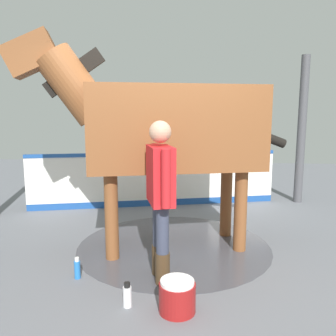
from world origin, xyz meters
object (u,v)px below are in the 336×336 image
(handler, at_px, (160,190))
(bottle_shampoo, at_px, (127,296))
(bottle_spray, at_px, (77,269))
(horse, at_px, (165,127))
(wash_bucket, at_px, (177,296))

(handler, bearing_deg, bottle_shampoo, -130.22)
(bottle_shampoo, relative_size, bottle_spray, 0.99)
(horse, xyz_separation_m, bottle_spray, (-0.97, 0.82, -1.45))
(wash_bucket, bearing_deg, handler, 20.46)
(wash_bucket, bearing_deg, bottle_shampoo, 86.21)
(bottle_spray, bearing_deg, horse, -39.98)
(wash_bucket, distance_m, bottle_spray, 1.20)
(handler, distance_m, wash_bucket, 1.02)
(bottle_spray, bearing_deg, handler, -84.23)
(bottle_shampoo, height_order, bottle_spray, bottle_spray)
(wash_bucket, bearing_deg, bottle_spray, 65.42)
(handler, height_order, bottle_shampoo, handler)
(handler, bearing_deg, wash_bucket, -87.17)
(horse, bearing_deg, handler, 78.52)
(wash_bucket, bearing_deg, horse, 10.55)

